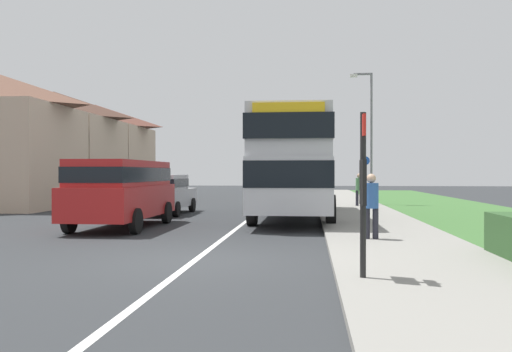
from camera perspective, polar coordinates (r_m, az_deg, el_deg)
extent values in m
plane|color=#2D3033|center=(10.44, -6.57, -8.98)|extent=(120.00, 120.00, 0.00)
cube|color=silver|center=(18.28, -1.19, -4.96)|extent=(0.14, 60.00, 0.01)
cube|color=gray|center=(16.27, 12.84, -5.42)|extent=(3.20, 68.00, 0.12)
cube|color=#BCBCC1|center=(19.82, 4.06, -0.72)|extent=(2.50, 10.30, 1.65)
cube|color=#BCBCC1|center=(19.85, 4.07, 3.90)|extent=(2.45, 10.09, 1.55)
cube|color=black|center=(19.82, 4.06, 0.23)|extent=(2.53, 10.35, 0.76)
cube|color=black|center=(19.86, 4.07, 4.12)|extent=(2.53, 10.35, 0.72)
cube|color=gold|center=(14.82, 3.48, 7.04)|extent=(2.00, 0.08, 0.44)
cylinder|color=black|center=(23.10, 1.19, -2.62)|extent=(0.30, 1.00, 1.00)
cylinder|color=black|center=(23.04, 7.41, -2.63)|extent=(0.30, 1.00, 1.00)
cylinder|color=black|center=(17.11, -0.41, -3.65)|extent=(0.30, 1.00, 1.00)
cylinder|color=black|center=(17.03, 8.00, -3.68)|extent=(0.30, 1.00, 1.00)
cube|color=#B21E1E|center=(16.87, -14.11, -2.61)|extent=(1.95, 5.15, 0.94)
cube|color=#B21E1E|center=(16.84, -14.11, 0.28)|extent=(1.72, 4.74, 0.77)
cube|color=black|center=(16.84, -14.11, 0.15)|extent=(1.75, 4.79, 0.43)
cylinder|color=black|center=(18.72, -15.20, -3.75)|extent=(0.20, 0.72, 0.72)
cylinder|color=black|center=(18.13, -9.53, -3.88)|extent=(0.20, 0.72, 0.72)
cylinder|color=black|center=(15.79, -19.36, -4.52)|extent=(0.20, 0.72, 0.72)
cylinder|color=black|center=(15.08, -12.74, -4.74)|extent=(0.20, 0.72, 0.72)
cube|color=#B7B7BC|center=(22.15, -9.74, -2.34)|extent=(1.71, 4.45, 0.72)
cube|color=#B7B7BC|center=(21.91, -9.90, -0.65)|extent=(1.51, 2.45, 0.59)
cube|color=black|center=(21.91, -9.90, -0.72)|extent=(1.54, 2.47, 0.33)
cylinder|color=black|center=(23.72, -10.81, -3.03)|extent=(0.20, 0.60, 0.60)
cylinder|color=black|center=(23.30, -6.84, -3.09)|extent=(0.20, 0.60, 0.60)
cylinder|color=black|center=(21.10, -12.95, -3.45)|extent=(0.20, 0.60, 0.60)
cylinder|color=black|center=(20.62, -8.52, -3.54)|extent=(0.20, 0.60, 0.60)
cylinder|color=#23232D|center=(13.00, 11.79, -5.26)|extent=(0.14, 0.14, 0.85)
cylinder|color=#23232D|center=(13.03, 12.67, -5.25)|extent=(0.14, 0.14, 0.85)
cylinder|color=#2D599E|center=(12.96, 12.23, -2.06)|extent=(0.34, 0.34, 0.60)
sphere|color=tan|center=(12.95, 12.23, -0.25)|extent=(0.22, 0.22, 0.22)
cylinder|color=#23232D|center=(25.87, 10.77, -2.48)|extent=(0.14, 0.14, 0.85)
cylinder|color=#23232D|center=(25.89, 11.21, -2.47)|extent=(0.14, 0.14, 0.85)
cylinder|color=#518C56|center=(25.86, 10.99, -0.87)|extent=(0.34, 0.34, 0.60)
sphere|color=tan|center=(25.85, 10.99, 0.04)|extent=(0.22, 0.22, 0.22)
cylinder|color=black|center=(8.15, 11.38, -2.42)|extent=(0.09, 0.09, 2.60)
cube|color=red|center=(8.17, 11.39, 5.31)|extent=(0.04, 0.44, 0.32)
cube|color=black|center=(8.16, 11.37, -0.66)|extent=(0.06, 0.52, 0.68)
cylinder|color=slate|center=(27.16, 11.61, -1.02)|extent=(0.08, 0.08, 2.10)
cylinder|color=blue|center=(27.16, 11.62, 1.61)|extent=(0.44, 0.03, 0.44)
cylinder|color=slate|center=(27.98, 12.24, 3.84)|extent=(0.12, 0.12, 6.82)
cube|color=slate|center=(28.34, 11.33, 10.64)|extent=(0.90, 0.10, 0.10)
cube|color=silver|center=(28.29, 10.40, 10.52)|extent=(0.36, 0.20, 0.14)
cube|color=#C1A88E|center=(33.47, -20.83, 1.58)|extent=(6.92, 5.95, 4.86)
pyramid|color=#4C3328|center=(33.69, -20.84, 7.10)|extent=(6.92, 5.95, 1.61)
cube|color=#C1A88E|center=(38.99, -16.83, 1.41)|extent=(6.92, 5.95, 4.86)
pyramid|color=brown|center=(39.19, -16.84, 6.15)|extent=(6.92, 5.95, 1.61)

